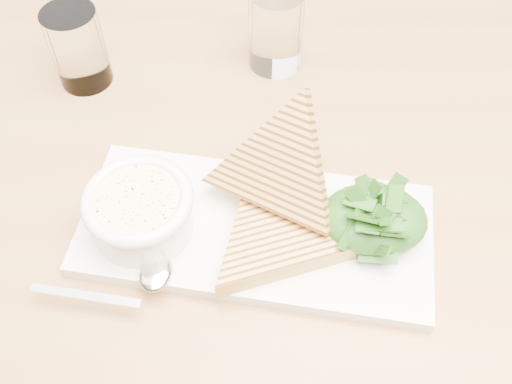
{
  "coord_description": "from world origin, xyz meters",
  "views": [
    {
      "loc": [
        0.03,
        -0.36,
        1.3
      ],
      "look_at": [
        0.02,
        -0.01,
        0.82
      ],
      "focal_mm": 40.0,
      "sensor_mm": 36.0,
      "label": 1
    }
  ],
  "objects_px": {
    "soup_bowl": "(142,215)",
    "glass_near": "(78,48)",
    "platter": "(255,230)",
    "table_top": "(131,225)",
    "glass_far": "(276,30)"
  },
  "relations": [
    {
      "from": "platter",
      "to": "glass_near",
      "type": "distance_m",
      "value": 0.34
    },
    {
      "from": "soup_bowl",
      "to": "glass_near",
      "type": "xyz_separation_m",
      "value": [
        -0.11,
        0.24,
        0.01
      ]
    },
    {
      "from": "table_top",
      "to": "soup_bowl",
      "type": "bearing_deg",
      "value": -42.94
    },
    {
      "from": "table_top",
      "to": "soup_bowl",
      "type": "distance_m",
      "value": 0.07
    },
    {
      "from": "soup_bowl",
      "to": "glass_near",
      "type": "relative_size",
      "value": 1.0
    },
    {
      "from": "table_top",
      "to": "soup_bowl",
      "type": "xyz_separation_m",
      "value": [
        0.03,
        -0.02,
        0.06
      ]
    },
    {
      "from": "table_top",
      "to": "glass_far",
      "type": "height_order",
      "value": "glass_far"
    },
    {
      "from": "table_top",
      "to": "glass_near",
      "type": "bearing_deg",
      "value": 112.12
    },
    {
      "from": "platter",
      "to": "glass_near",
      "type": "relative_size",
      "value": 3.56
    },
    {
      "from": "glass_far",
      "to": "soup_bowl",
      "type": "bearing_deg",
      "value": -115.61
    },
    {
      "from": "soup_bowl",
      "to": "glass_far",
      "type": "distance_m",
      "value": 0.31
    },
    {
      "from": "glass_near",
      "to": "soup_bowl",
      "type": "bearing_deg",
      "value": -64.68
    },
    {
      "from": "glass_near",
      "to": "glass_far",
      "type": "relative_size",
      "value": 0.96
    },
    {
      "from": "table_top",
      "to": "soup_bowl",
      "type": "height_order",
      "value": "soup_bowl"
    },
    {
      "from": "table_top",
      "to": "platter",
      "type": "height_order",
      "value": "platter"
    }
  ]
}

